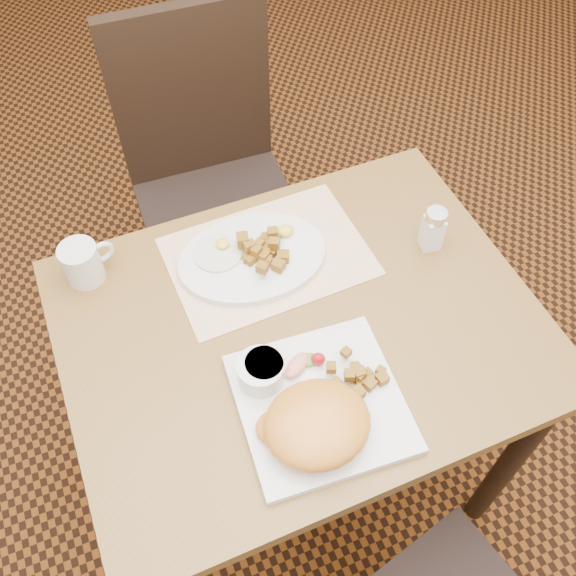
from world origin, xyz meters
The scene contains 15 objects.
ground centered at (0.00, 0.00, 0.00)m, with size 8.00×8.00×0.00m, color black.
table centered at (0.00, 0.00, 0.64)m, with size 0.90×0.70×0.75m.
chair_far centered at (0.02, 0.68, 0.54)m, with size 0.44×0.45×0.97m.
placemat centered at (0.00, 0.18, 0.75)m, with size 0.40×0.28×0.00m, color white.
plate_square centered at (-0.04, -0.17, 0.76)m, with size 0.28×0.28×0.02m, color silver.
plate_oval centered at (-0.03, 0.18, 0.76)m, with size 0.30×0.23×0.02m, color silver, non-canonical shape.
hollandaise_mound centered at (-0.07, -0.22, 0.80)m, with size 0.19×0.16×0.07m.
ramekin centered at (-0.12, -0.09, 0.79)m, with size 0.08×0.08×0.05m.
garnish_sq centered at (-0.04, -0.09, 0.78)m, with size 0.09×0.06×0.03m.
fried_egg centered at (-0.09, 0.21, 0.77)m, with size 0.10×0.10×0.02m.
garnish_ov centered at (0.04, 0.21, 0.78)m, with size 0.06×0.04×0.02m.
salt_shaker centered at (0.32, 0.08, 0.80)m, with size 0.05×0.05×0.10m.
coffee_mug centered at (-0.35, 0.27, 0.79)m, with size 0.11×0.08×0.09m.
home_fries_sq centered at (0.04, -0.16, 0.78)m, with size 0.11×0.10×0.03m.
home_fries_ov centered at (-0.01, 0.17, 0.79)m, with size 0.09×0.11×0.04m.
Camera 1 is at (-0.28, -0.61, 1.78)m, focal length 40.00 mm.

